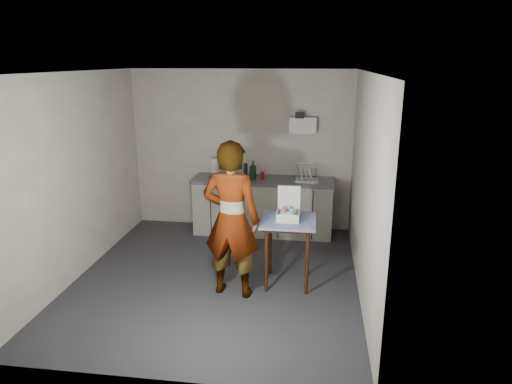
# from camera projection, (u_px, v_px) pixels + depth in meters

# --- Properties ---
(ground) EXTENTS (4.00, 4.00, 0.00)m
(ground) POSITION_uv_depth(u_px,v_px,m) (217.00, 278.00, 5.94)
(ground) COLOR #2A2B30
(ground) RESTS_ON ground
(wall_back) EXTENTS (3.60, 0.02, 2.60)m
(wall_back) POSITION_uv_depth(u_px,v_px,m) (241.00, 151.00, 7.47)
(wall_back) COLOR #BBB5A3
(wall_back) RESTS_ON ground
(wall_right) EXTENTS (0.02, 4.00, 2.60)m
(wall_right) POSITION_uv_depth(u_px,v_px,m) (364.00, 187.00, 5.35)
(wall_right) COLOR #BBB5A3
(wall_right) RESTS_ON ground
(wall_left) EXTENTS (0.02, 4.00, 2.60)m
(wall_left) POSITION_uv_depth(u_px,v_px,m) (77.00, 177.00, 5.81)
(wall_left) COLOR #BBB5A3
(wall_left) RESTS_ON ground
(ceiling) EXTENTS (3.60, 4.00, 0.01)m
(ceiling) POSITION_uv_depth(u_px,v_px,m) (212.00, 72.00, 5.22)
(ceiling) COLOR white
(ceiling) RESTS_ON wall_back
(kitchen_counter) EXTENTS (2.24, 0.62, 0.91)m
(kitchen_counter) POSITION_uv_depth(u_px,v_px,m) (263.00, 208.00, 7.39)
(kitchen_counter) COLOR black
(kitchen_counter) RESTS_ON ground
(wall_shelf) EXTENTS (0.42, 0.18, 0.37)m
(wall_shelf) POSITION_uv_depth(u_px,v_px,m) (303.00, 125.00, 7.15)
(wall_shelf) COLOR white
(wall_shelf) RESTS_ON ground
(side_table) EXTENTS (0.67, 0.67, 0.86)m
(side_table) POSITION_uv_depth(u_px,v_px,m) (288.00, 228.00, 5.60)
(side_table) COLOR #361B0C
(side_table) RESTS_ON ground
(standing_man) EXTENTS (0.75, 0.55, 1.88)m
(standing_man) POSITION_uv_depth(u_px,v_px,m) (231.00, 220.00, 5.31)
(standing_man) COLOR #B2A593
(standing_man) RESTS_ON ground
(soap_bottle) EXTENTS (0.16, 0.16, 0.30)m
(soap_bottle) POSITION_uv_depth(u_px,v_px,m) (253.00, 170.00, 7.19)
(soap_bottle) COLOR black
(soap_bottle) RESTS_ON kitchen_counter
(soda_can) EXTENTS (0.07, 0.07, 0.12)m
(soda_can) POSITION_uv_depth(u_px,v_px,m) (262.00, 176.00, 7.20)
(soda_can) COLOR red
(soda_can) RESTS_ON kitchen_counter
(dark_bottle) EXTENTS (0.07, 0.07, 0.23)m
(dark_bottle) POSITION_uv_depth(u_px,v_px,m) (245.00, 170.00, 7.32)
(dark_bottle) COLOR black
(dark_bottle) RESTS_ON kitchen_counter
(paper_towel) EXTENTS (0.18, 0.18, 0.32)m
(paper_towel) POSITION_uv_depth(u_px,v_px,m) (215.00, 169.00, 7.24)
(paper_towel) COLOR black
(paper_towel) RESTS_ON kitchen_counter
(dish_rack) EXTENTS (0.36, 0.27, 0.25)m
(dish_rack) POSITION_uv_depth(u_px,v_px,m) (307.00, 177.00, 7.16)
(dish_rack) COLOR silver
(dish_rack) RESTS_ON kitchen_counter
(bakery_box) EXTENTS (0.28, 0.29, 0.39)m
(bakery_box) POSITION_uv_depth(u_px,v_px,m) (288.00, 213.00, 5.55)
(bakery_box) COLOR white
(bakery_box) RESTS_ON side_table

